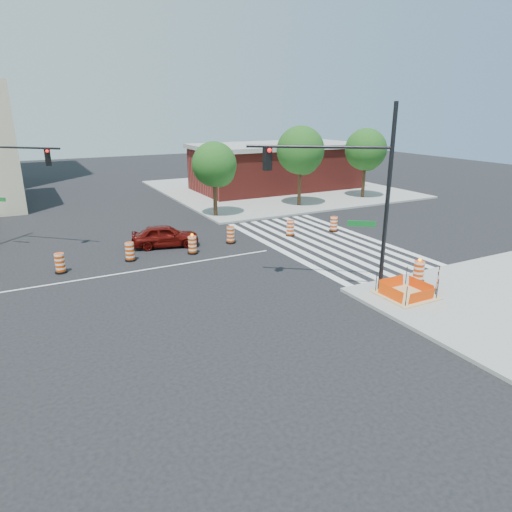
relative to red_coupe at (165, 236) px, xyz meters
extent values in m
plane|color=black|center=(-2.02, -3.57, -0.67)|extent=(120.00, 120.00, 0.00)
cube|color=gray|center=(15.98, 14.43, -0.60)|extent=(22.00, 22.00, 0.15)
cube|color=silver|center=(5.78, -3.57, -0.67)|extent=(0.45, 13.50, 0.01)
cube|color=silver|center=(6.68, -3.57, -0.67)|extent=(0.45, 13.50, 0.01)
cube|color=silver|center=(7.58, -3.57, -0.67)|extent=(0.45, 13.50, 0.01)
cube|color=silver|center=(8.48, -3.57, -0.67)|extent=(0.45, 13.50, 0.01)
cube|color=silver|center=(9.38, -3.57, -0.67)|extent=(0.45, 13.50, 0.01)
cube|color=silver|center=(10.28, -3.57, -0.67)|extent=(0.45, 13.50, 0.01)
cube|color=silver|center=(11.18, -3.57, -0.67)|extent=(0.45, 13.50, 0.01)
cube|color=silver|center=(12.08, -3.57, -0.67)|extent=(0.45, 13.50, 0.01)
cube|color=silver|center=(-2.02, -3.57, -0.67)|extent=(14.00, 0.12, 0.01)
cube|color=tan|center=(6.98, -12.57, -0.50)|extent=(2.20, 2.20, 0.05)
cube|color=#FB4105|center=(6.98, -13.47, -0.25)|extent=(1.44, 0.02, 0.55)
cube|color=#FB4105|center=(6.98, -11.67, -0.25)|extent=(1.44, 0.02, 0.55)
cube|color=#FB4105|center=(6.08, -12.57, -0.25)|extent=(0.02, 1.44, 0.55)
cube|color=#FB4105|center=(7.88, -12.57, -0.25)|extent=(0.02, 1.44, 0.55)
cylinder|color=black|center=(6.08, -13.47, -0.07)|extent=(0.04, 0.04, 0.90)
cylinder|color=black|center=(7.88, -13.47, -0.07)|extent=(0.04, 0.04, 0.90)
cylinder|color=black|center=(6.08, -11.67, -0.07)|extent=(0.04, 0.04, 0.90)
cylinder|color=black|center=(7.88, -11.67, -0.07)|extent=(0.04, 0.04, 0.90)
cube|color=maroon|center=(15.98, 14.43, 1.43)|extent=(16.00, 8.00, 4.20)
cube|color=gray|center=(15.98, 14.43, 3.73)|extent=(16.50, 8.50, 0.40)
imported|color=#500A06|center=(0.00, 0.00, 0.00)|extent=(4.23, 2.50, 1.35)
cylinder|color=black|center=(6.43, -11.53, 3.51)|extent=(0.18, 0.18, 8.08)
cylinder|color=black|center=(3.97, -9.76, 5.74)|extent=(4.99, 3.64, 0.12)
cube|color=black|center=(2.25, -8.52, 5.23)|extent=(0.32, 0.28, 1.01)
sphere|color=#FF0C0C|center=(2.25, -8.70, 5.59)|extent=(0.18, 0.18, 0.18)
cube|color=#0C591E|center=(5.61, -10.94, 2.51)|extent=(1.01, 0.74, 0.25)
cylinder|color=black|center=(-7.19, 3.02, 5.21)|extent=(4.22, 3.78, 0.11)
cube|color=black|center=(-5.74, 1.73, 4.75)|extent=(0.30, 0.26, 0.93)
sphere|color=#FF0C0C|center=(-5.74, 1.55, 5.08)|extent=(0.17, 0.17, 0.17)
cylinder|color=black|center=(8.68, -11.63, -0.47)|extent=(0.60, 0.60, 0.10)
cylinder|color=#E23E04|center=(8.68, -11.63, 0.03)|extent=(0.48, 0.48, 0.95)
sphere|color=#FF990C|center=(8.68, -11.63, 0.58)|extent=(0.16, 0.16, 0.16)
cube|color=#E23E04|center=(8.55, -12.87, 0.23)|extent=(0.74, 0.60, 0.30)
cube|color=#E23E04|center=(8.55, -12.87, -0.12)|extent=(0.74, 0.60, 0.24)
cylinder|color=black|center=(8.23, -13.12, 0.01)|extent=(0.04, 0.04, 1.07)
cylinder|color=black|center=(8.87, -12.61, 0.01)|extent=(0.04, 0.04, 1.07)
cylinder|color=#382314|center=(5.69, 5.81, 1.10)|extent=(0.30, 0.30, 3.56)
sphere|color=#134413|center=(5.69, 5.81, 3.33)|extent=(3.33, 3.33, 3.33)
sphere|color=#134413|center=(6.17, 6.09, 2.77)|extent=(2.45, 2.45, 2.45)
sphere|color=#134413|center=(5.31, 5.62, 2.99)|extent=(2.22, 2.22, 2.22)
cylinder|color=#382314|center=(13.46, 6.14, 1.41)|extent=(0.29, 0.29, 4.17)
sphere|color=#134413|center=(13.46, 6.14, 4.01)|extent=(3.91, 3.91, 3.91)
sphere|color=#134413|center=(13.90, 6.41, 3.36)|extent=(2.86, 2.86, 2.86)
sphere|color=#134413|center=(13.10, 5.96, 3.62)|extent=(2.60, 2.60, 2.60)
cylinder|color=#382314|center=(20.62, 6.50, 1.30)|extent=(0.30, 0.30, 3.95)
sphere|color=#134413|center=(20.62, 6.50, 3.77)|extent=(3.70, 3.70, 3.70)
sphere|color=#134413|center=(21.09, 6.78, 3.15)|extent=(2.72, 2.72, 2.72)
sphere|color=#134413|center=(20.25, 6.31, 3.40)|extent=(2.47, 2.47, 2.47)
cylinder|color=black|center=(-6.07, -2.03, -0.62)|extent=(0.60, 0.60, 0.10)
cylinder|color=#E23E04|center=(-6.07, -2.03, -0.12)|extent=(0.48, 0.48, 0.95)
cylinder|color=black|center=(-2.50, -1.72, -0.62)|extent=(0.60, 0.60, 0.10)
cylinder|color=#E23E04|center=(-2.50, -1.72, -0.12)|extent=(0.48, 0.48, 0.95)
cylinder|color=black|center=(0.97, -2.08, -0.62)|extent=(0.60, 0.60, 0.10)
cylinder|color=#E23E04|center=(0.97, -2.08, -0.12)|extent=(0.48, 0.48, 0.95)
sphere|color=#FF990C|center=(0.97, -2.08, 0.43)|extent=(0.16, 0.16, 0.16)
cylinder|color=black|center=(3.79, -1.13, -0.62)|extent=(0.60, 0.60, 0.10)
cylinder|color=#E23E04|center=(3.79, -1.13, -0.12)|extent=(0.48, 0.48, 0.95)
cylinder|color=black|center=(7.94, -1.40, -0.62)|extent=(0.60, 0.60, 0.10)
cylinder|color=#E23E04|center=(7.94, -1.40, -0.12)|extent=(0.48, 0.48, 0.95)
cylinder|color=black|center=(11.13, -1.81, -0.62)|extent=(0.60, 0.60, 0.10)
cylinder|color=#E23E04|center=(11.13, -1.81, -0.12)|extent=(0.48, 0.48, 0.95)
camera|label=1|loc=(-7.36, -25.89, 7.28)|focal=32.00mm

